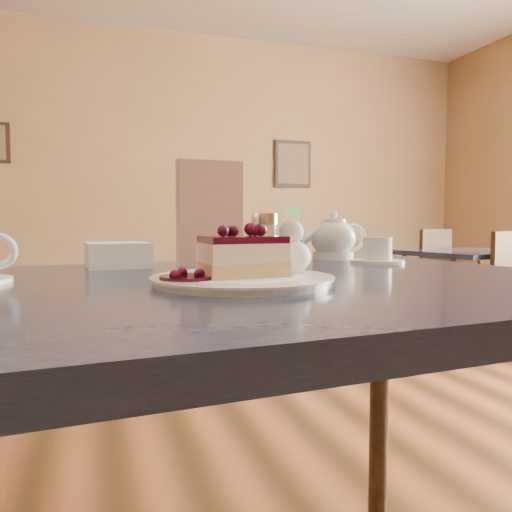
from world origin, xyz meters
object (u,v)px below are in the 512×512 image
object	(u,v)px
main_table	(231,329)
bg_table_far_right	(466,328)
cheesecake_slice	(243,257)
tea_set	(341,242)
dessert_plate	(243,280)

from	to	relation	value
main_table	bg_table_far_right	size ratio (longest dim) A/B	0.82
main_table	bg_table_far_right	world-z (taller)	main_table
main_table	cheesecake_slice	xyz separation A→B (m)	(0.00, -0.05, 0.13)
cheesecake_slice	tea_set	size ratio (longest dim) A/B	0.50
tea_set	bg_table_far_right	world-z (taller)	tea_set
tea_set	bg_table_far_right	distance (m)	3.13
cheesecake_slice	bg_table_far_right	distance (m)	3.67
main_table	tea_set	size ratio (longest dim) A/B	4.98
dessert_plate	tea_set	size ratio (longest dim) A/B	1.04
cheesecake_slice	bg_table_far_right	xyz separation A→B (m)	(2.60, 2.47, -0.80)
tea_set	dessert_plate	bearing A→B (deg)	-133.97
tea_set	bg_table_far_right	size ratio (longest dim) A/B	0.17
cheesecake_slice	tea_set	world-z (taller)	tea_set
main_table	cheesecake_slice	size ratio (longest dim) A/B	9.97
main_table	dessert_plate	size ratio (longest dim) A/B	4.78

